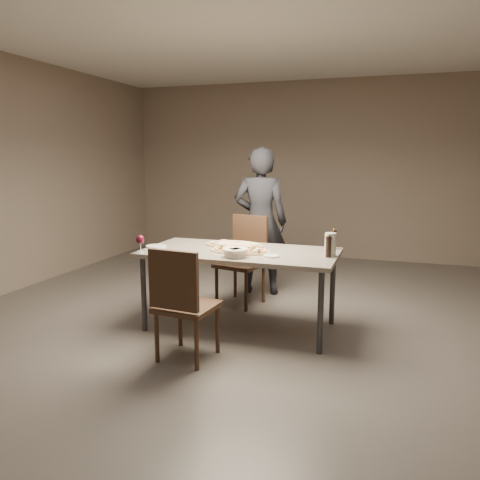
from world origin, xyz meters
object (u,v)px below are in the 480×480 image
(chair_far, at_px, (245,254))
(diner, at_px, (260,222))
(pepper_mill_left, at_px, (334,239))
(carafe, at_px, (330,245))
(ham_pizza, at_px, (234,244))
(dining_table, at_px, (240,257))
(bread_basket, at_px, (235,252))
(zucchini_pizza, at_px, (240,250))
(chair_near, at_px, (182,299))

(chair_far, distance_m, diner, 0.52)
(pepper_mill_left, distance_m, diner, 1.27)
(carafe, distance_m, diner, 1.52)
(ham_pizza, bearing_deg, diner, 88.99)
(dining_table, height_order, bread_basket, bread_basket)
(dining_table, xyz_separation_m, carafe, (0.83, 0.02, 0.16))
(bread_basket, bearing_deg, carafe, 21.38)
(dining_table, height_order, chair_far, chair_far)
(ham_pizza, distance_m, chair_far, 0.62)
(dining_table, height_order, ham_pizza, ham_pizza)
(zucchini_pizza, bearing_deg, bread_basket, -105.16)
(chair_near, bearing_deg, ham_pizza, 91.86)
(bread_basket, height_order, chair_near, chair_near)
(carafe, bearing_deg, bread_basket, -158.62)
(ham_pizza, relative_size, pepper_mill_left, 2.98)
(carafe, xyz_separation_m, chair_far, (-1.03, 0.76, -0.31))
(bread_basket, bearing_deg, pepper_mill_left, 40.18)
(pepper_mill_left, height_order, chair_far, chair_far)
(diner, bearing_deg, zucchini_pizza, 88.98)
(zucchini_pizza, height_order, ham_pizza, zucchini_pizza)
(carafe, distance_m, chair_near, 1.39)
(chair_near, xyz_separation_m, chair_far, (-0.01, 1.65, 0.03))
(pepper_mill_left, relative_size, chair_far, 0.20)
(bread_basket, bearing_deg, diner, 97.67)
(dining_table, height_order, chair_near, chair_near)
(carafe, xyz_separation_m, diner, (-0.98, 1.17, 0.01))
(ham_pizza, relative_size, chair_far, 0.60)
(pepper_mill_left, height_order, diner, diner)
(dining_table, relative_size, bread_basket, 7.92)
(dining_table, bearing_deg, zucchini_pizza, -69.01)
(chair_far, bearing_deg, zucchini_pizza, 118.60)
(zucchini_pizza, xyz_separation_m, pepper_mill_left, (0.79, 0.42, 0.08))
(dining_table, xyz_separation_m, zucchini_pizza, (0.02, -0.06, 0.07))
(chair_near, bearing_deg, carafe, 46.22)
(zucchini_pizza, height_order, carafe, carafe)
(zucchini_pizza, bearing_deg, dining_table, 87.98)
(chair_far, xyz_separation_m, diner, (0.06, 0.41, 0.32))
(pepper_mill_left, xyz_separation_m, chair_near, (-1.01, -1.23, -0.32))
(pepper_mill_left, bearing_deg, dining_table, -156.22)
(carafe, bearing_deg, chair_near, -138.97)
(zucchini_pizza, distance_m, carafe, 0.82)
(dining_table, bearing_deg, carafe, 1.34)
(zucchini_pizza, relative_size, ham_pizza, 0.98)
(dining_table, height_order, carafe, carafe)
(chair_far, bearing_deg, ham_pizza, 110.88)
(dining_table, relative_size, diner, 1.04)
(zucchini_pizza, height_order, bread_basket, bread_basket)
(dining_table, bearing_deg, bread_basket, -79.40)
(ham_pizza, height_order, carafe, carafe)
(dining_table, distance_m, chair_far, 0.82)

